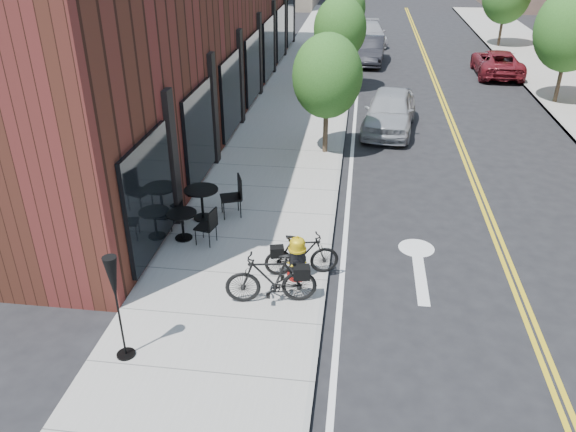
{
  "coord_description": "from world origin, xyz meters",
  "views": [
    {
      "loc": [
        0.46,
        -8.44,
        6.91
      ],
      "look_at": [
        -1.0,
        2.64,
        1.0
      ],
      "focal_mm": 35.0,
      "sensor_mm": 36.0,
      "label": 1
    }
  ],
  "objects_px": {
    "parked_car_a": "(390,111)",
    "bistro_set_b": "(182,222)",
    "bistro_set_c": "(202,199)",
    "fire_hydrant": "(297,258)",
    "bicycle_right": "(302,255)",
    "patio_umbrella": "(114,287)",
    "bicycle_left": "(271,279)",
    "parked_car_b": "(370,50)",
    "parked_car_far": "(497,63)",
    "parked_car_c": "(370,33)"
  },
  "relations": [
    {
      "from": "bicycle_right",
      "to": "parked_car_far",
      "type": "bearing_deg",
      "value": -35.51
    },
    {
      "from": "patio_umbrella",
      "to": "parked_car_a",
      "type": "xyz_separation_m",
      "value": [
        4.92,
        13.05,
        -0.84
      ]
    },
    {
      "from": "bicycle_left",
      "to": "parked_car_b",
      "type": "height_order",
      "value": "parked_car_b"
    },
    {
      "from": "parked_car_far",
      "to": "bistro_set_b",
      "type": "bearing_deg",
      "value": 60.65
    },
    {
      "from": "bicycle_right",
      "to": "parked_car_a",
      "type": "relative_size",
      "value": 0.37
    },
    {
      "from": "bicycle_right",
      "to": "bistro_set_b",
      "type": "distance_m",
      "value": 3.19
    },
    {
      "from": "parked_car_c",
      "to": "bistro_set_c",
      "type": "bearing_deg",
      "value": -105.29
    },
    {
      "from": "bicycle_left",
      "to": "parked_car_b",
      "type": "distance_m",
      "value": 22.17
    },
    {
      "from": "bicycle_left",
      "to": "parked_car_c",
      "type": "distance_m",
      "value": 27.57
    },
    {
      "from": "fire_hydrant",
      "to": "parked_car_b",
      "type": "distance_m",
      "value": 21.2
    },
    {
      "from": "parked_car_far",
      "to": "bicycle_right",
      "type": "bearing_deg",
      "value": 69.43
    },
    {
      "from": "fire_hydrant",
      "to": "parked_car_c",
      "type": "distance_m",
      "value": 26.61
    },
    {
      "from": "parked_car_c",
      "to": "parked_car_far",
      "type": "distance_m",
      "value": 9.62
    },
    {
      "from": "bicycle_left",
      "to": "parked_car_a",
      "type": "height_order",
      "value": "parked_car_a"
    },
    {
      "from": "bistro_set_c",
      "to": "bicycle_left",
      "type": "bearing_deg",
      "value": -75.85
    },
    {
      "from": "bicycle_right",
      "to": "patio_umbrella",
      "type": "distance_m",
      "value": 4.18
    },
    {
      "from": "parked_car_a",
      "to": "parked_car_b",
      "type": "xyz_separation_m",
      "value": [
        -0.76,
        10.93,
        -0.05
      ]
    },
    {
      "from": "parked_car_b",
      "to": "parked_car_far",
      "type": "relative_size",
      "value": 0.93
    },
    {
      "from": "fire_hydrant",
      "to": "bistro_set_c",
      "type": "xyz_separation_m",
      "value": [
        -2.7,
        2.34,
        0.06
      ]
    },
    {
      "from": "fire_hydrant",
      "to": "bicycle_right",
      "type": "bearing_deg",
      "value": 46.99
    },
    {
      "from": "bicycle_left",
      "to": "bistro_set_b",
      "type": "height_order",
      "value": "bicycle_left"
    },
    {
      "from": "parked_car_a",
      "to": "bistro_set_b",
      "type": "bearing_deg",
      "value": -112.64
    },
    {
      "from": "bistro_set_c",
      "to": "parked_car_far",
      "type": "distance_m",
      "value": 19.92
    },
    {
      "from": "bicycle_right",
      "to": "parked_car_c",
      "type": "xyz_separation_m",
      "value": [
        1.37,
        26.44,
        0.04
      ]
    },
    {
      "from": "fire_hydrant",
      "to": "parked_car_b",
      "type": "xyz_separation_m",
      "value": [
        1.46,
        21.15,
        0.1
      ]
    },
    {
      "from": "bistro_set_b",
      "to": "bistro_set_c",
      "type": "height_order",
      "value": "bistro_set_c"
    },
    {
      "from": "parked_car_a",
      "to": "parked_car_c",
      "type": "distance_m",
      "value": 16.37
    },
    {
      "from": "bicycle_right",
      "to": "bistro_set_b",
      "type": "relative_size",
      "value": 0.94
    },
    {
      "from": "bistro_set_b",
      "to": "parked_car_far",
      "type": "xyz_separation_m",
      "value": [
        10.65,
        18.02,
        0.05
      ]
    },
    {
      "from": "parked_car_a",
      "to": "bistro_set_c",
      "type": "bearing_deg",
      "value": -114.83
    },
    {
      "from": "patio_umbrella",
      "to": "parked_car_a",
      "type": "distance_m",
      "value": 13.98
    },
    {
      "from": "bistro_set_c",
      "to": "parked_car_a",
      "type": "xyz_separation_m",
      "value": [
        4.92,
        7.89,
        0.08
      ]
    },
    {
      "from": "patio_umbrella",
      "to": "parked_car_a",
      "type": "bearing_deg",
      "value": 69.34
    },
    {
      "from": "parked_car_b",
      "to": "parked_car_far",
      "type": "distance_m",
      "value": 6.56
    },
    {
      "from": "bistro_set_b",
      "to": "patio_umbrella",
      "type": "relative_size",
      "value": 0.84
    },
    {
      "from": "bicycle_left",
      "to": "parked_car_c",
      "type": "relative_size",
      "value": 0.41
    },
    {
      "from": "fire_hydrant",
      "to": "patio_umbrella",
      "type": "height_order",
      "value": "patio_umbrella"
    },
    {
      "from": "bistro_set_b",
      "to": "patio_umbrella",
      "type": "xyz_separation_m",
      "value": [
        0.19,
        -4.11,
        1.0
      ]
    },
    {
      "from": "bicycle_right",
      "to": "parked_car_far",
      "type": "distance_m",
      "value": 20.65
    },
    {
      "from": "parked_car_a",
      "to": "bicycle_left",
      "type": "bearing_deg",
      "value": -96.13
    },
    {
      "from": "bicycle_right",
      "to": "bistro_set_c",
      "type": "relative_size",
      "value": 0.79
    },
    {
      "from": "fire_hydrant",
      "to": "bistro_set_c",
      "type": "distance_m",
      "value": 3.58
    },
    {
      "from": "parked_car_a",
      "to": "parked_car_b",
      "type": "bearing_deg",
      "value": 101.1
    },
    {
      "from": "bicycle_right",
      "to": "patio_umbrella",
      "type": "relative_size",
      "value": 0.79
    },
    {
      "from": "bicycle_left",
      "to": "parked_car_c",
      "type": "xyz_separation_m",
      "value": [
        1.87,
        27.51,
        -0.03
      ]
    },
    {
      "from": "fire_hydrant",
      "to": "parked_car_far",
      "type": "distance_m",
      "value": 20.8
    },
    {
      "from": "bistro_set_c",
      "to": "parked_car_c",
      "type": "distance_m",
      "value": 24.59
    },
    {
      "from": "bicycle_right",
      "to": "parked_car_far",
      "type": "relative_size",
      "value": 0.36
    },
    {
      "from": "bicycle_right",
      "to": "parked_car_b",
      "type": "relative_size",
      "value": 0.38
    },
    {
      "from": "bicycle_left",
      "to": "patio_umbrella",
      "type": "height_order",
      "value": "patio_umbrella"
    }
  ]
}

